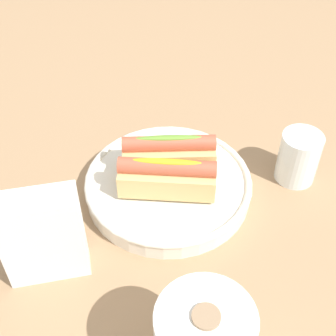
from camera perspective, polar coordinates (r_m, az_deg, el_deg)
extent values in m
plane|color=#9E7A56|center=(0.79, -1.37, -3.15)|extent=(2.40, 2.40, 0.00)
cylinder|color=silver|center=(0.78, 0.00, -2.15)|extent=(0.27, 0.27, 0.03)
torus|color=silver|center=(0.77, 0.00, -1.40)|extent=(0.27, 0.27, 0.01)
cube|color=#DBB270|center=(0.77, 0.10, 1.42)|extent=(0.15, 0.07, 0.04)
cylinder|color=#BC563D|center=(0.75, 0.11, 2.98)|extent=(0.15, 0.04, 0.03)
ellipsoid|color=olive|center=(0.74, 0.11, 3.66)|extent=(0.11, 0.02, 0.01)
cube|color=#DBB270|center=(0.73, -0.11, -1.50)|extent=(0.16, 0.08, 0.04)
cylinder|color=#BC563D|center=(0.71, -0.11, 0.08)|extent=(0.15, 0.06, 0.03)
ellipsoid|color=gold|center=(0.70, -0.11, 0.77)|extent=(0.11, 0.04, 0.01)
cylinder|color=white|center=(0.81, 15.57, 1.26)|extent=(0.07, 0.07, 0.09)
cylinder|color=silver|center=(0.82, 15.38, 0.52)|extent=(0.06, 0.06, 0.06)
cylinder|color=#997A5B|center=(0.51, 4.67, -17.54)|extent=(0.03, 0.03, 0.00)
cube|color=white|center=(0.65, -15.01, -8.05)|extent=(0.11, 0.05, 0.15)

